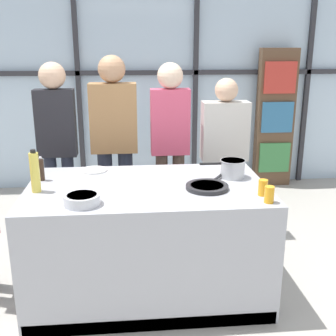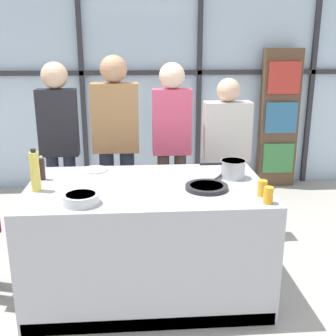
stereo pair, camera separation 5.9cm
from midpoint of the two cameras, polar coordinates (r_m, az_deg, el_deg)
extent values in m
plane|color=#ADA89E|center=(3.57, -3.13, -15.96)|extent=(18.00, 18.00, 0.00)
cube|color=silver|center=(5.69, -4.45, 11.38)|extent=(6.40, 0.04, 2.80)
cube|color=#2D2D33|center=(5.63, -4.47, 12.75)|extent=(6.40, 0.06, 0.06)
cube|color=#2D2D33|center=(5.68, -12.35, 11.04)|extent=(0.06, 0.06, 2.80)
cube|color=#2D2D33|center=(5.71, 3.45, 11.41)|extent=(0.06, 0.06, 2.80)
cube|color=#2D2D33|center=(6.13, 18.07, 11.00)|extent=(0.06, 0.06, 2.80)
cube|color=brown|center=(5.90, 13.99, 6.48)|extent=(0.50, 0.16, 1.85)
cube|color=#3D8447|center=(5.93, 13.93, 1.38)|extent=(0.42, 0.03, 0.41)
cube|color=teal|center=(5.81, 14.32, 6.67)|extent=(0.42, 0.03, 0.41)
cube|color=red|center=(5.75, 14.70, 11.76)|extent=(0.42, 0.03, 0.41)
cube|color=#A8AAB2|center=(3.35, -3.25, -9.54)|extent=(1.80, 1.07, 0.89)
cube|color=black|center=(3.25, 6.55, -2.12)|extent=(0.52, 0.52, 0.01)
cube|color=black|center=(3.12, -2.74, -20.33)|extent=(1.76, 0.03, 0.10)
cylinder|color=#38383D|center=(3.11, 4.76, -2.90)|extent=(0.13, 0.13, 0.01)
cylinder|color=#38383D|center=(3.16, 9.23, -2.73)|extent=(0.13, 0.13, 0.01)
cylinder|color=#38383D|center=(3.34, 4.03, -1.46)|extent=(0.13, 0.13, 0.01)
cylinder|color=#38383D|center=(3.39, 8.20, -1.33)|extent=(0.13, 0.13, 0.01)
cylinder|color=#232838|center=(4.30, -13.51, -3.99)|extent=(0.12, 0.12, 0.88)
cylinder|color=#232838|center=(4.33, -15.66, -4.02)|extent=(0.12, 0.12, 0.88)
cube|color=#232328|center=(4.12, -15.35, 5.87)|extent=(0.36, 0.16, 0.63)
sphere|color=#D8AD8C|center=(4.06, -15.84, 11.96)|extent=(0.25, 0.25, 0.25)
cylinder|color=#232838|center=(4.25, -6.05, -3.65)|extent=(0.14, 0.14, 0.91)
cylinder|color=#232838|center=(4.26, -8.74, -3.71)|extent=(0.14, 0.14, 0.91)
cube|color=#A37547|center=(4.05, -7.81, 6.72)|extent=(0.44, 0.20, 0.65)
sphere|color=tan|center=(4.00, -8.07, 13.14)|extent=(0.25, 0.25, 0.25)
cylinder|color=#47382D|center=(4.28, 1.00, -3.65)|extent=(0.12, 0.12, 0.87)
cylinder|color=#47382D|center=(4.27, -1.24, -3.73)|extent=(0.12, 0.12, 0.87)
cube|color=#DB4C6B|center=(4.07, -0.13, 6.26)|extent=(0.37, 0.17, 0.63)
sphere|color=beige|center=(4.02, -0.13, 12.40)|extent=(0.24, 0.24, 0.24)
cylinder|color=black|center=(4.39, 8.29, -3.83)|extent=(0.15, 0.15, 0.80)
cylinder|color=black|center=(4.34, 5.65, -3.94)|extent=(0.15, 0.15, 0.80)
cube|color=beige|center=(4.17, 7.31, 4.99)|extent=(0.46, 0.20, 0.58)
sphere|color=#D8AD8C|center=(4.11, 7.52, 10.45)|extent=(0.22, 0.22, 0.22)
cylinder|color=#232326|center=(3.10, 4.77, -2.56)|extent=(0.31, 0.31, 0.03)
cylinder|color=#B26B2D|center=(3.10, 4.77, -2.37)|extent=(0.24, 0.24, 0.01)
cylinder|color=#232326|center=(3.35, 6.62, -1.01)|extent=(0.15, 0.22, 0.02)
cylinder|color=silver|center=(3.37, 8.25, -0.11)|extent=(0.19, 0.19, 0.14)
cylinder|color=silver|center=(3.35, 8.30, 1.00)|extent=(0.20, 0.20, 0.01)
cylinder|color=black|center=(3.32, 5.26, 0.58)|extent=(0.17, 0.02, 0.02)
cylinder|color=white|center=(3.58, -10.47, -0.29)|extent=(0.22, 0.22, 0.01)
cylinder|color=silver|center=(2.86, -12.14, -4.21)|extent=(0.24, 0.24, 0.07)
cylinder|color=#4C4C51|center=(2.85, -12.17, -3.66)|extent=(0.20, 0.20, 0.01)
cylinder|color=#E0CC4C|center=(3.15, -18.09, -0.59)|extent=(0.07, 0.07, 0.29)
cylinder|color=black|center=(3.11, -18.35, 2.17)|extent=(0.04, 0.04, 0.02)
cylinder|color=#332319|center=(3.41, -17.25, -0.26)|extent=(0.04, 0.04, 0.17)
sphere|color=#B2B2B7|center=(3.39, -17.39, 1.31)|extent=(0.03, 0.03, 0.03)
cylinder|color=orange|center=(2.89, 12.99, -3.52)|extent=(0.07, 0.07, 0.11)
cylinder|color=orange|center=(3.02, 12.19, -2.61)|extent=(0.07, 0.07, 0.11)
camera|label=1|loc=(0.03, -90.51, -0.16)|focal=45.00mm
camera|label=2|loc=(0.03, 89.49, 0.16)|focal=45.00mm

